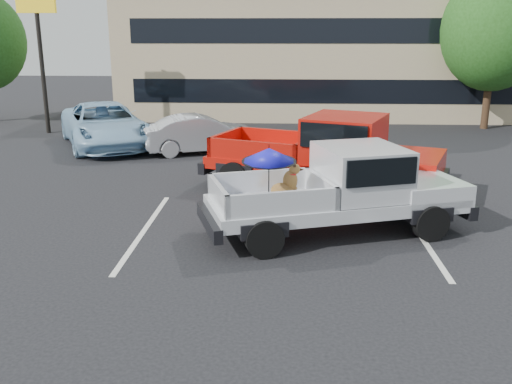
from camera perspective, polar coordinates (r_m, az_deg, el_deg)
ground at (r=10.61m, az=2.42°, el=-7.71°), size 90.00×90.00×0.00m
stripe_left at (r=12.82m, az=-11.08°, el=-3.72°), size 0.12×5.00×0.01m
stripe_right at (r=12.82m, az=16.05°, el=-4.07°), size 0.12×5.00×0.01m
motel_building at (r=30.79m, az=6.59°, el=13.88°), size 20.40×8.40×6.30m
motel_sign at (r=25.75m, az=-21.02°, el=15.81°), size 1.60×0.22×6.00m
tree_right at (r=27.24m, az=22.74°, el=14.65°), size 4.46×4.46×6.78m
tree_back at (r=34.25m, az=13.28°, el=15.79°), size 4.68×4.68×7.11m
silver_pickup at (r=12.32m, az=9.34°, el=0.67°), size 6.02×3.60×2.06m
red_pickup at (r=15.23m, az=8.12°, el=4.04°), size 6.76×4.39×2.11m
silver_sedan at (r=20.51m, az=-5.49°, el=5.81°), size 4.33×2.76×1.35m
blue_suv at (r=22.21m, az=-14.89°, el=6.49°), size 4.98×6.43×1.62m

